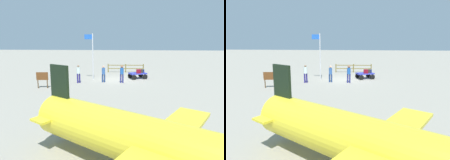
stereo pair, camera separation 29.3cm
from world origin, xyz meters
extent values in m
plane|color=gray|center=(0.00, 0.00, 0.00)|extent=(120.00, 120.00, 0.00)
cube|color=#2F37B7|center=(-2.23, -0.89, 0.55)|extent=(2.01, 1.61, 0.10)
cube|color=#2F37B7|center=(-1.46, -0.59, 0.55)|extent=(0.43, 0.96, 0.10)
cylinder|color=black|center=(-1.85, -0.17, 0.25)|extent=(0.51, 0.29, 0.50)
cylinder|color=black|center=(-1.46, -1.18, 0.25)|extent=(0.51, 0.29, 0.50)
cylinder|color=black|center=(-3.00, -0.61, 0.25)|extent=(0.51, 0.29, 0.50)
cylinder|color=black|center=(-2.60, -1.62, 0.25)|extent=(0.51, 0.29, 0.50)
cube|color=#382D22|center=(-2.50, -1.05, 0.78)|extent=(0.55, 0.43, 0.36)
cube|color=navy|center=(-2.69, -1.13, 0.77)|extent=(0.51, 0.37, 0.33)
cube|color=maroon|center=(-2.30, -0.70, 0.80)|extent=(0.47, 0.42, 0.40)
cylinder|color=navy|center=(-0.74, 1.37, 0.42)|extent=(0.14, 0.14, 0.83)
cylinder|color=navy|center=(-0.54, 1.34, 0.42)|extent=(0.14, 0.14, 0.83)
cylinder|color=#1E54AA|center=(-0.64, 1.36, 1.12)|extent=(0.37, 0.37, 0.58)
sphere|color=#905F49|center=(-0.64, 1.36, 1.54)|extent=(0.25, 0.25, 0.25)
cylinder|color=navy|center=(3.32, 1.67, 0.45)|extent=(0.14, 0.14, 0.90)
cylinder|color=navy|center=(3.48, 1.78, 0.45)|extent=(0.14, 0.14, 0.90)
cylinder|color=silver|center=(3.40, 1.73, 1.19)|extent=(0.44, 0.44, 0.59)
sphere|color=#84664C|center=(3.40, 1.73, 1.59)|extent=(0.20, 0.20, 0.20)
cylinder|color=navy|center=(1.00, 1.26, 0.38)|extent=(0.14, 0.14, 0.77)
cylinder|color=navy|center=(1.20, 1.24, 0.38)|extent=(0.14, 0.14, 0.77)
cylinder|color=#315A9E|center=(1.10, 1.25, 1.07)|extent=(0.33, 0.33, 0.61)
sphere|color=tan|center=(1.10, 1.25, 1.48)|extent=(0.21, 0.21, 0.21)
cylinder|color=yellow|center=(-2.16, 15.43, 1.17)|extent=(8.41, 5.98, 1.47)
cube|color=yellow|center=(-2.16, 15.43, 1.32)|extent=(4.14, 5.75, 0.12)
cube|color=black|center=(1.32, 13.27, 2.46)|extent=(0.82, 0.56, 1.30)
cube|color=yellow|center=(1.32, 13.27, 1.27)|extent=(1.75, 2.24, 0.08)
cylinder|color=black|center=(-1.86, 14.20, 0.22)|extent=(0.43, 0.32, 0.44)
cylinder|color=silver|center=(2.30, 0.01, 2.31)|extent=(0.10, 0.10, 4.61)
cube|color=blue|center=(2.73, 0.01, 4.28)|extent=(0.75, 0.08, 0.47)
cylinder|color=#4C3319|center=(5.53, 4.02, 0.35)|extent=(0.08, 0.08, 0.69)
cylinder|color=#4C3319|center=(6.29, 4.12, 0.35)|extent=(0.08, 0.08, 0.69)
cube|color=brown|center=(5.91, 4.07, 1.02)|extent=(0.96, 0.18, 0.65)
cylinder|color=brown|center=(-3.12, -5.17, 0.52)|extent=(0.12, 0.12, 1.04)
cylinder|color=brown|center=(-0.94, -5.05, 0.52)|extent=(0.12, 0.12, 1.04)
cylinder|color=brown|center=(1.24, -4.94, 0.52)|extent=(0.12, 0.12, 1.04)
cube|color=brown|center=(-0.94, -5.05, 0.89)|extent=(4.36, 0.31, 0.08)
cube|color=brown|center=(-0.94, -5.05, 0.47)|extent=(4.36, 0.31, 0.08)
camera|label=1|loc=(-1.17, 20.60, 4.01)|focal=33.31mm
camera|label=2|loc=(-1.46, 20.57, 4.01)|focal=33.31mm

